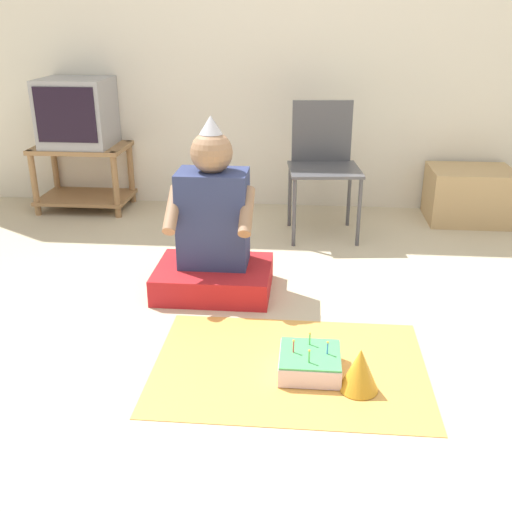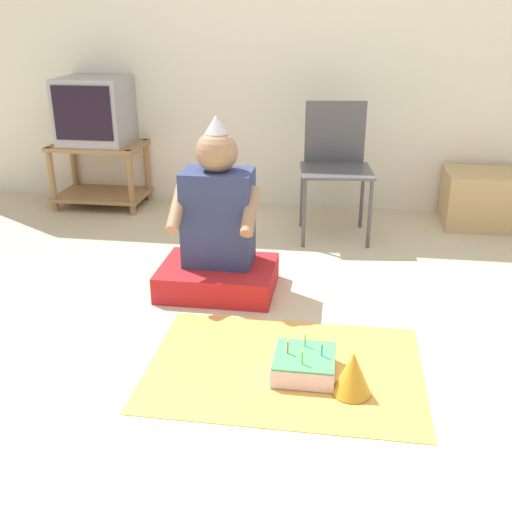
% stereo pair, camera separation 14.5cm
% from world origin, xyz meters
% --- Properties ---
extents(ground_plane, '(16.00, 16.00, 0.00)m').
position_xyz_m(ground_plane, '(0.00, 0.00, 0.00)').
color(ground_plane, beige).
extents(wall_back, '(6.40, 0.06, 2.55)m').
position_xyz_m(wall_back, '(0.00, 2.27, 1.27)').
color(wall_back, silver).
rests_on(wall_back, ground_plane).
extents(tv_stand, '(0.66, 0.44, 0.47)m').
position_xyz_m(tv_stand, '(-1.63, 2.02, 0.28)').
color(tv_stand, '#997047').
rests_on(tv_stand, ground_plane).
extents(tv, '(0.47, 0.43, 0.47)m').
position_xyz_m(tv, '(-1.63, 2.02, 0.70)').
color(tv, '#99999E').
rests_on(tv, tv_stand).
extents(folding_chair, '(0.48, 0.47, 0.84)m').
position_xyz_m(folding_chair, '(0.10, 1.68, 0.49)').
color(folding_chair, '#4C4C51').
rests_on(folding_chair, ground_plane).
extents(cardboard_box_stack, '(0.55, 0.44, 0.37)m').
position_xyz_m(cardboard_box_stack, '(1.13, 1.99, 0.18)').
color(cardboard_box_stack, tan).
rests_on(cardboard_box_stack, ground_plane).
extents(person_seated, '(0.59, 0.45, 0.91)m').
position_xyz_m(person_seated, '(-0.46, 0.72, 0.30)').
color(person_seated, red).
rests_on(person_seated, ground_plane).
extents(party_cloth, '(1.13, 0.80, 0.01)m').
position_xyz_m(party_cloth, '(-0.04, -0.00, 0.00)').
color(party_cloth, '#EFA84C').
rests_on(party_cloth, ground_plane).
extents(birthday_cake, '(0.25, 0.25, 0.14)m').
position_xyz_m(birthday_cake, '(0.04, -0.04, 0.05)').
color(birthday_cake, silver).
rests_on(birthday_cake, party_cloth).
extents(party_hat_blue, '(0.15, 0.15, 0.18)m').
position_xyz_m(party_hat_blue, '(0.24, -0.14, 0.09)').
color(party_hat_blue, gold).
rests_on(party_hat_blue, party_cloth).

